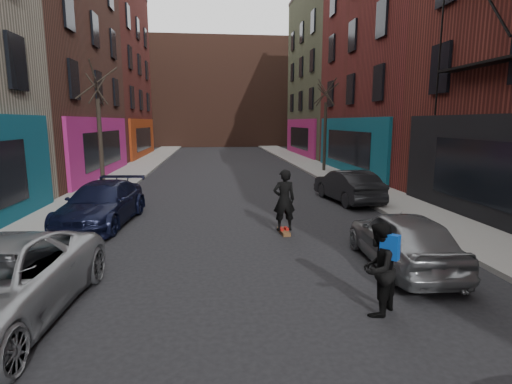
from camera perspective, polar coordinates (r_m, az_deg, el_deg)
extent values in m
cube|color=gray|center=(31.90, -15.65, 3.89)|extent=(2.50, 84.00, 0.13)
cube|color=gray|center=(32.30, 6.85, 4.27)|extent=(2.50, 84.00, 0.13)
cube|color=#47281E|center=(57.44, -5.35, 13.71)|extent=(40.00, 10.00, 14.00)
imported|color=black|center=(13.71, -21.18, -1.58)|extent=(2.34, 4.80, 1.34)
imported|color=gray|center=(9.65, 20.21, -6.29)|extent=(1.77, 3.96, 1.32)
imported|color=black|center=(16.85, 12.95, 0.87)|extent=(1.89, 4.17, 1.33)
cube|color=brown|center=(11.92, 3.98, -5.67)|extent=(0.28, 0.81, 0.10)
imported|color=black|center=(11.70, 4.04, -1.15)|extent=(0.69, 0.48, 1.81)
imported|color=black|center=(7.20, 17.04, -10.45)|extent=(0.99, 0.99, 1.61)
cube|color=#0B3EA6|center=(7.00, 18.59, -7.40)|extent=(0.31, 0.31, 0.42)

